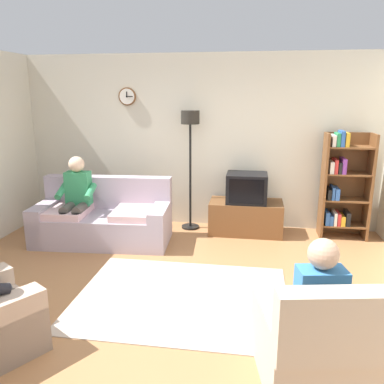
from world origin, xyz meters
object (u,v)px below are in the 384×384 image
at_px(bookshelf, 342,185).
at_px(person_in_right_armchair, 315,300).
at_px(person_on_couch, 76,196).
at_px(couch, 104,220).
at_px(tv_stand, 246,217).
at_px(tv, 247,188).
at_px(floor_lamp, 190,137).
at_px(armchair_near_bookshelf, 316,345).

relative_size(bookshelf, person_in_right_armchair, 1.42).
relative_size(bookshelf, person_on_couch, 1.28).
relative_size(couch, tv_stand, 1.78).
bearing_deg(person_on_couch, bookshelf, 12.65).
bearing_deg(bookshelf, tv, -176.13).
bearing_deg(tv, person_on_couch, -162.46).
bearing_deg(tv, floor_lamp, 171.99).
relative_size(couch, person_on_couch, 1.57).
distance_m(tv_stand, floor_lamp, 1.49).
bearing_deg(floor_lamp, armchair_near_bookshelf, -65.84).
height_order(tv, floor_lamp, floor_lamp).
bearing_deg(armchair_near_bookshelf, tv_stand, 100.41).
xyz_separation_m(bookshelf, person_on_couch, (-3.76, -0.84, -0.10)).
bearing_deg(tv_stand, person_in_right_armchair, -79.59).
relative_size(tv_stand, armchair_near_bookshelf, 1.09).
bearing_deg(floor_lamp, tv_stand, -6.43).
distance_m(couch, floor_lamp, 1.79).
distance_m(tv, floor_lamp, 1.15).
height_order(tv, person_in_right_armchair, person_in_right_armchair).
distance_m(tv_stand, tv, 0.47).
bearing_deg(floor_lamp, bookshelf, -0.75).
bearing_deg(tv, armchair_near_bookshelf, -79.51).
height_order(couch, floor_lamp, floor_lamp).
xyz_separation_m(tv_stand, armchair_near_bookshelf, (0.58, -3.15, 0.04)).
bearing_deg(couch, armchair_near_bookshelf, -43.59).
bearing_deg(person_on_couch, armchair_near_bookshelf, -38.83).
bearing_deg(couch, person_on_couch, -162.09).
bearing_deg(tv_stand, person_on_couch, -161.92).
bearing_deg(person_in_right_armchair, armchair_near_bookshelf, -79.58).
relative_size(armchair_near_bookshelf, person_in_right_armchair, 0.90).
relative_size(bookshelf, floor_lamp, 0.86).
xyz_separation_m(couch, bookshelf, (3.42, 0.73, 0.49)).
height_order(bookshelf, person_on_couch, bookshelf).
distance_m(tv_stand, person_in_right_armchair, 3.13).
height_order(tv_stand, person_in_right_armchair, person_in_right_armchair).
bearing_deg(bookshelf, person_on_couch, -167.35).
xyz_separation_m(armchair_near_bookshelf, person_in_right_armchair, (-0.02, 0.09, 0.32)).
relative_size(couch, floor_lamp, 1.06).
xyz_separation_m(tv_stand, bookshelf, (1.39, 0.07, 0.55)).
relative_size(tv, person_on_couch, 0.48).
distance_m(tv, bookshelf, 1.39).
distance_m(couch, bookshelf, 3.53).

